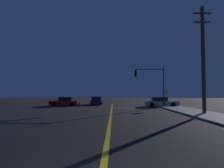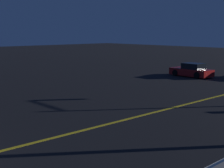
% 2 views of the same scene
% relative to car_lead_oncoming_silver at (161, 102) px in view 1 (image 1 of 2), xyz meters
% --- Properties ---
extents(sidewalk_right, '(3.20, 41.74, 0.15)m').
position_rel_car_lead_oncoming_silver_xyz_m(sidewalk_right, '(0.99, -13.34, -0.51)').
color(sidewalk_right, gray).
rests_on(sidewalk_right, ground).
extents(lane_line_center, '(0.20, 39.42, 0.01)m').
position_rel_car_lead_oncoming_silver_xyz_m(lane_line_center, '(-6.96, -13.34, -0.58)').
color(lane_line_center, gold).
rests_on(lane_line_center, ground).
extents(lane_line_edge_right, '(0.16, 39.42, 0.01)m').
position_rel_car_lead_oncoming_silver_xyz_m(lane_line_edge_right, '(-0.86, -13.34, -0.58)').
color(lane_line_edge_right, silver).
rests_on(lane_line_edge_right, ground).
extents(stop_bar, '(6.35, 0.50, 0.01)m').
position_rel_car_lead_oncoming_silver_xyz_m(stop_bar, '(-3.79, -3.24, -0.58)').
color(stop_bar, silver).
rests_on(stop_bar, ground).
extents(car_lead_oncoming_silver, '(4.71, 1.99, 1.34)m').
position_rel_car_lead_oncoming_silver_xyz_m(car_lead_oncoming_silver, '(0.00, 0.00, 0.00)').
color(car_lead_oncoming_silver, '#B2B5BA').
rests_on(car_lead_oncoming_silver, ground).
extents(car_distant_tail_red, '(4.29, 1.98, 1.34)m').
position_rel_car_lead_oncoming_silver_xyz_m(car_distant_tail_red, '(-13.99, 1.28, -0.00)').
color(car_distant_tail_red, maroon).
rests_on(car_distant_tail_red, ground).
extents(car_mid_block_navy, '(1.98, 4.57, 1.34)m').
position_rel_car_lead_oncoming_silver_xyz_m(car_mid_block_navy, '(-9.59, 4.78, -0.00)').
color(car_mid_block_navy, navy).
rests_on(car_mid_block_navy, ground).
extents(traffic_signal_near_right, '(4.10, 0.28, 5.60)m').
position_rel_car_lead_oncoming_silver_xyz_m(traffic_signal_near_right, '(-1.30, -0.94, 3.17)').
color(traffic_signal_near_right, '#38383D').
rests_on(traffic_signal_near_right, ground).
extents(utility_pole_right, '(1.63, 0.33, 9.69)m').
position_rel_car_lead_oncoming_silver_xyz_m(utility_pole_right, '(1.29, -10.80, 4.42)').
color(utility_pole_right, '#4C3823').
rests_on(utility_pole_right, ground).
extents(street_sign_corner, '(0.56, 0.08, 2.36)m').
position_rel_car_lead_oncoming_silver_xyz_m(street_sign_corner, '(-0.11, -3.74, 1.01)').
color(street_sign_corner, slate).
rests_on(street_sign_corner, ground).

